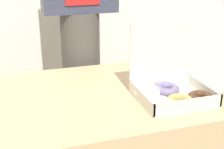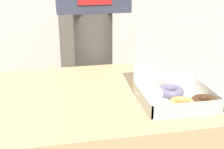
# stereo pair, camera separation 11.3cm
# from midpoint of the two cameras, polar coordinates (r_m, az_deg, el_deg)

# --- Properties ---
(donut_box) EXTENTS (0.32, 0.26, 0.30)m
(donut_box) POSITION_cam_midpoint_polar(r_m,az_deg,el_deg) (1.26, 13.45, -3.17)
(donut_box) COLOR silver
(donut_box) RESTS_ON table
(person_customer) EXTENTS (0.40, 0.23, 1.83)m
(person_customer) POSITION_cam_midpoint_polar(r_m,az_deg,el_deg) (1.76, -1.71, 12.98)
(person_customer) COLOR #4C4742
(person_customer) RESTS_ON ground_plane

